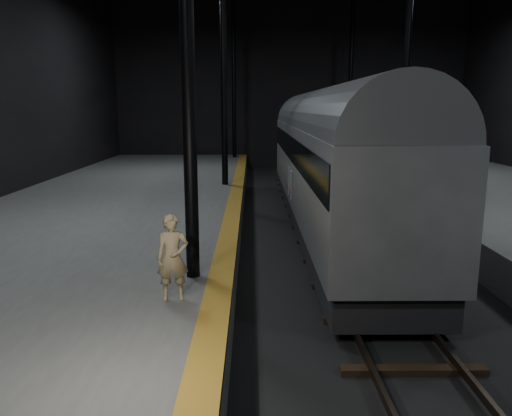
{
  "coord_description": "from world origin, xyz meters",
  "views": [
    {
      "loc": [
        -2.64,
        -13.43,
        4.28
      ],
      "look_at": [
        -2.54,
        -2.16,
        2.0
      ],
      "focal_mm": 35.0,
      "sensor_mm": 36.0,
      "label": 1
    }
  ],
  "objects": [
    {
      "name": "woman",
      "position": [
        -4.0,
        -5.2,
        1.75
      ],
      "size": [
        0.6,
        0.45,
        1.5
      ],
      "primitive_type": "imported",
      "rotation": [
        0.0,
        0.0,
        0.17
      ],
      "color": "tan",
      "rests_on": "platform_left"
    },
    {
      "name": "train",
      "position": [
        -0.0,
        3.8,
        2.68
      ],
      "size": [
        2.7,
        18.01,
        4.81
      ],
      "color": "#94969B",
      "rests_on": "ground"
    },
    {
      "name": "tactile_strip",
      "position": [
        -3.25,
        0.0,
        1.0
      ],
      "size": [
        0.5,
        43.8,
        0.01
      ],
      "primitive_type": "cube",
      "color": "#90611A",
      "rests_on": "platform_left"
    },
    {
      "name": "ground",
      "position": [
        0.0,
        0.0,
        0.0
      ],
      "size": [
        44.0,
        44.0,
        0.0
      ],
      "primitive_type": "plane",
      "color": "black",
      "rests_on": "ground"
    },
    {
      "name": "platform_left",
      "position": [
        -7.5,
        0.0,
        0.5
      ],
      "size": [
        9.0,
        43.8,
        1.0
      ],
      "primitive_type": "cube",
      "color": "#4C4C4A",
      "rests_on": "ground"
    },
    {
      "name": "track",
      "position": [
        0.0,
        0.0,
        0.07
      ],
      "size": [
        2.4,
        43.0,
        0.24
      ],
      "color": "#3F3328",
      "rests_on": "ground"
    }
  ]
}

